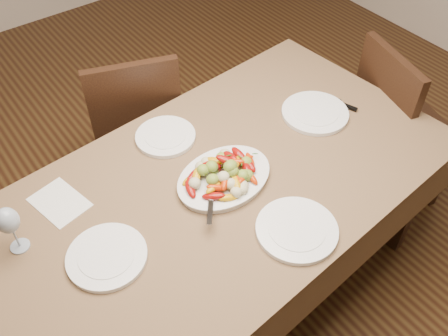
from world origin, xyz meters
TOP-DOWN VIEW (x-y plane):
  - floor at (0.00, 0.00)m, footprint 6.00×6.00m
  - dining_table at (-0.13, 0.02)m, footprint 1.92×1.19m
  - chair_far at (-0.10, 0.83)m, footprint 0.54×0.54m
  - chair_right at (0.98, -0.03)m, footprint 0.52×0.52m
  - serving_platter at (-0.14, 0.02)m, footprint 0.40×0.31m
  - roasted_vegetables at (-0.14, 0.02)m, footprint 0.33×0.23m
  - serving_spoon at (-0.20, -0.03)m, footprint 0.26×0.22m
  - plate_left at (-0.66, -0.03)m, footprint 0.27×0.27m
  - plate_right at (0.41, 0.09)m, footprint 0.29×0.29m
  - plate_far at (-0.19, 0.36)m, footprint 0.25×0.25m
  - plate_near at (-0.08, -0.33)m, footprint 0.29×0.29m
  - wine_glass at (-0.88, 0.19)m, footprint 0.08×0.08m
  - menu_card at (-0.69, 0.29)m, footprint 0.19×0.24m
  - table_knife at (0.56, 0.08)m, footprint 0.08×0.19m

SIDE VIEW (x-z plane):
  - floor at x=0.00m, z-range 0.00..0.00m
  - dining_table at x=-0.13m, z-range 0.00..0.76m
  - chair_far at x=-0.10m, z-range 0.00..0.95m
  - chair_right at x=0.98m, z-range 0.00..0.95m
  - menu_card at x=-0.69m, z-range 0.76..0.76m
  - table_knife at x=0.56m, z-range 0.76..0.77m
  - plate_left at x=-0.66m, z-range 0.76..0.78m
  - plate_right at x=0.41m, z-range 0.76..0.78m
  - plate_far at x=-0.19m, z-range 0.76..0.78m
  - plate_near at x=-0.08m, z-range 0.76..0.78m
  - serving_platter at x=-0.14m, z-range 0.76..0.78m
  - serving_spoon at x=-0.20m, z-range 0.79..0.82m
  - roasted_vegetables at x=-0.14m, z-range 0.78..0.87m
  - wine_glass at x=-0.88m, z-range 0.76..0.96m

